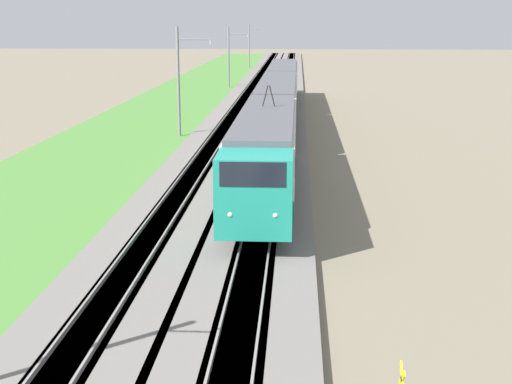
% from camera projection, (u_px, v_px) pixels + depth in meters
% --- Properties ---
extents(ballast_main, '(240.00, 4.40, 0.30)m').
position_uv_depth(ballast_main, '(230.00, 121.00, 59.88)').
color(ballast_main, slate).
rests_on(ballast_main, ground).
extents(ballast_adjacent, '(240.00, 4.40, 0.30)m').
position_uv_depth(ballast_adjacent, '(279.00, 122.00, 59.65)').
color(ballast_adjacent, slate).
rests_on(ballast_adjacent, ground).
extents(track_main, '(240.00, 1.57, 0.45)m').
position_uv_depth(track_main, '(230.00, 121.00, 59.88)').
color(track_main, '#4C4238').
rests_on(track_main, ground).
extents(track_adjacent, '(240.00, 1.57, 0.45)m').
position_uv_depth(track_adjacent, '(279.00, 122.00, 59.64)').
color(track_adjacent, '#4C4238').
rests_on(track_adjacent, ground).
extents(grass_verge, '(240.00, 10.97, 0.12)m').
position_uv_depth(grass_verge, '(150.00, 122.00, 60.29)').
color(grass_verge, '#4C8438').
rests_on(grass_verge, ground).
extents(passenger_train, '(58.57, 2.87, 5.21)m').
position_uv_depth(passenger_train, '(277.00, 103.00, 53.14)').
color(passenger_train, teal).
rests_on(passenger_train, ground).
extents(catenary_mast_mid, '(0.22, 2.56, 8.01)m').
position_uv_depth(catenary_mast_mid, '(179.00, 81.00, 51.77)').
color(catenary_mast_mid, slate).
rests_on(catenary_mast_mid, ground).
extents(catenary_mast_far, '(0.22, 2.56, 7.61)m').
position_uv_depth(catenary_mast_far, '(229.00, 57.00, 88.98)').
color(catenary_mast_far, slate).
rests_on(catenary_mast_far, ground).
extents(catenary_mast_distant, '(0.22, 2.56, 7.65)m').
position_uv_depth(catenary_mast_distant, '(250.00, 45.00, 126.14)').
color(catenary_mast_distant, slate).
rests_on(catenary_mast_distant, ground).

